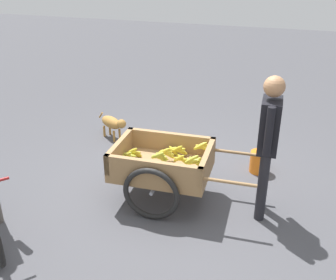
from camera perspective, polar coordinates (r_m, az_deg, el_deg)
The scene contains 5 objects.
ground_plane at distance 4.92m, azimuth 0.52°, elevation -7.77°, with size 24.00×24.00×0.00m, color #47474C.
fruit_cart at distance 4.65m, azimuth -0.67°, elevation -3.66°, with size 1.68×0.96×0.73m.
vendor_person at distance 4.26m, azimuth 14.15°, elevation 0.53°, with size 0.22×0.56×1.60m.
dog at distance 6.25m, azimuth -7.90°, elevation 2.41°, with size 0.60×0.39×0.40m.
plastic_bucket at distance 5.47m, azimuth 12.86°, elevation -3.05°, with size 0.24×0.24×0.29m, color orange.
Camera 1 is at (-1.20, 3.93, 2.71)m, focal length 42.69 mm.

